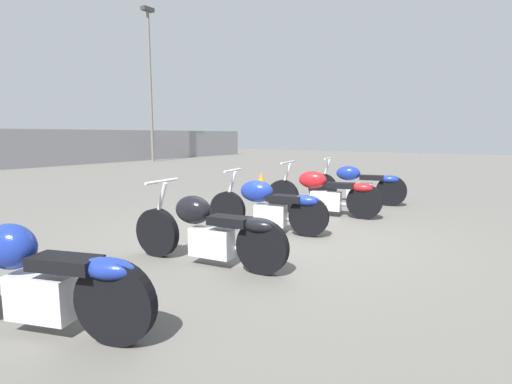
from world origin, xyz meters
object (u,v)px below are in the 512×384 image
at_px(light_pole_left, 150,74).
at_px(traffic_cone_near, 261,178).
at_px(motorcycle_slot_0, 35,278).
at_px(motorcycle_slot_4, 358,184).
at_px(motorcycle_slot_2, 268,205).
at_px(motorcycle_slot_1, 209,230).
at_px(motorcycle_slot_3, 324,193).

relative_size(light_pole_left, traffic_cone_near, 23.28).
height_order(light_pole_left, traffic_cone_near, light_pole_left).
bearing_deg(light_pole_left, motorcycle_slot_0, -133.56).
bearing_deg(light_pole_left, motorcycle_slot_4, -115.52).
bearing_deg(light_pole_left, motorcycle_slot_2, -125.50).
bearing_deg(light_pole_left, motorcycle_slot_1, -129.22).
relative_size(motorcycle_slot_3, traffic_cone_near, 6.11).
distance_m(motorcycle_slot_2, motorcycle_slot_4, 3.33).
relative_size(motorcycle_slot_3, motorcycle_slot_4, 1.05).
height_order(motorcycle_slot_2, motorcycle_slot_4, motorcycle_slot_4).
bearing_deg(traffic_cone_near, motorcycle_slot_2, -145.28).
bearing_deg(motorcycle_slot_0, light_pole_left, 26.77).
relative_size(motorcycle_slot_2, motorcycle_slot_4, 0.93).
bearing_deg(traffic_cone_near, motorcycle_slot_1, -150.73).
distance_m(motorcycle_slot_0, motorcycle_slot_4, 7.03).
distance_m(light_pole_left, traffic_cone_near, 13.04).
bearing_deg(traffic_cone_near, light_pole_left, 64.50).
distance_m(motorcycle_slot_0, motorcycle_slot_3, 5.41).
height_order(motorcycle_slot_1, motorcycle_slot_2, motorcycle_slot_1).
xyz_separation_m(motorcycle_slot_1, motorcycle_slot_2, (1.73, 0.29, 0.01)).
height_order(light_pole_left, motorcycle_slot_2, light_pole_left).
distance_m(light_pole_left, motorcycle_slot_1, 19.64).
height_order(motorcycle_slot_1, traffic_cone_near, motorcycle_slot_1).
relative_size(motorcycle_slot_1, motorcycle_slot_4, 0.99).
bearing_deg(motorcycle_slot_1, light_pole_left, 42.76).
relative_size(motorcycle_slot_0, motorcycle_slot_3, 0.91).
xyz_separation_m(motorcycle_slot_0, motorcycle_slot_4, (7.03, 0.05, -0.00)).
xyz_separation_m(light_pole_left, motorcycle_slot_1, (-12.10, -14.82, -4.47)).
distance_m(motorcycle_slot_4, traffic_cone_near, 4.19).
relative_size(light_pole_left, motorcycle_slot_4, 4.00).
distance_m(motorcycle_slot_0, motorcycle_slot_1, 1.98).
height_order(motorcycle_slot_3, motorcycle_slot_4, motorcycle_slot_4).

